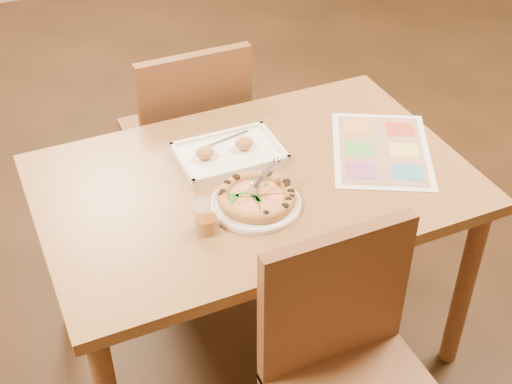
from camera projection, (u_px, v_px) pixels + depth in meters
name	position (u px, v px, depth m)	size (l,w,h in m)	color
dining_table	(254.00, 200.00, 2.22)	(1.30, 0.85, 0.72)	olive
chair_near	(349.00, 354.00, 1.83)	(0.42, 0.42, 0.47)	brown
chair_far	(189.00, 124.00, 2.70)	(0.42, 0.42, 0.47)	brown
plate	(256.00, 204.00, 2.06)	(0.26, 0.26, 0.01)	white
pizza	(257.00, 197.00, 2.05)	(0.23, 0.23, 0.04)	#BC8640
pizza_cutter	(264.00, 177.00, 2.04)	(0.12, 0.07, 0.08)	silver
appetizer_tray	(229.00, 154.00, 2.25)	(0.33, 0.23, 0.06)	white
glass_tumbler	(206.00, 220.00, 1.95)	(0.07, 0.07, 0.09)	#89480A
menu	(381.00, 150.00, 2.29)	(0.31, 0.43, 0.01)	white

